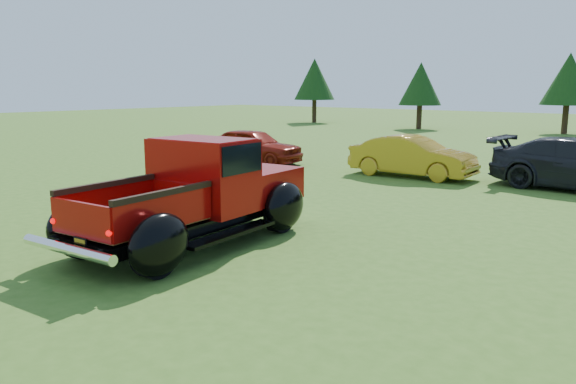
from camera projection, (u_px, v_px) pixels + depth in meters
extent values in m
plane|color=#365C1A|center=(278.00, 252.00, 10.06)|extent=(120.00, 120.00, 0.00)
cylinder|color=#332114|center=(314.00, 111.00, 46.38)|extent=(0.36, 0.36, 1.87)
cone|color=black|center=(315.00, 79.00, 45.90)|extent=(3.33, 3.33, 3.33)
cylinder|color=#332114|center=(419.00, 117.00, 39.34)|extent=(0.36, 0.36, 1.66)
cone|color=black|center=(421.00, 84.00, 38.92)|extent=(2.94, 2.94, 2.94)
cylinder|color=#332114|center=(565.00, 119.00, 35.17)|extent=(0.36, 0.36, 1.80)
cone|color=black|center=(569.00, 79.00, 34.71)|extent=(3.20, 3.20, 3.20)
cylinder|color=black|center=(82.00, 235.00, 9.60)|extent=(0.34, 0.86, 0.84)
cylinder|color=black|center=(155.00, 251.00, 8.62)|extent=(0.34, 0.86, 0.84)
cylinder|color=black|center=(214.00, 202.00, 12.35)|extent=(0.34, 0.86, 0.84)
cylinder|color=black|center=(280.00, 212.00, 11.36)|extent=(0.34, 0.86, 0.84)
cube|color=black|center=(191.00, 219.00, 10.52)|extent=(1.97, 5.07, 0.21)
cube|color=#960A08|center=(248.00, 183.00, 11.85)|extent=(1.94, 1.75, 0.65)
cube|color=silver|center=(271.00, 179.00, 12.51)|extent=(1.68, 0.23, 0.53)
cube|color=#960A08|center=(204.00, 175.00, 10.67)|extent=(1.99, 1.40, 1.37)
cube|color=black|center=(203.00, 155.00, 10.60)|extent=(2.02, 1.30, 0.53)
cube|color=#960A08|center=(203.00, 140.00, 10.55)|extent=(1.89, 1.28, 0.08)
cube|color=brown|center=(136.00, 223.00, 9.41)|extent=(1.63, 2.24, 0.05)
cube|color=#960A08|center=(108.00, 203.00, 9.75)|extent=(0.27, 2.10, 0.55)
cube|color=#960A08|center=(166.00, 213.00, 8.97)|extent=(0.27, 2.10, 0.55)
cube|color=#960A08|center=(181.00, 197.00, 10.22)|extent=(1.42, 0.20, 0.55)
cube|color=#960A08|center=(81.00, 220.00, 8.50)|extent=(1.42, 0.21, 0.55)
cube|color=black|center=(107.00, 184.00, 9.69)|extent=(0.31, 2.11, 0.09)
cube|color=black|center=(165.00, 193.00, 8.91)|extent=(0.31, 2.11, 0.09)
ellipsoid|color=black|center=(78.00, 227.00, 9.64)|extent=(0.60, 1.16, 0.93)
ellipsoid|color=black|center=(160.00, 245.00, 8.54)|extent=(0.60, 1.16, 0.93)
ellipsoid|color=black|center=(210.00, 196.00, 12.38)|extent=(0.60, 1.16, 0.93)
ellipsoid|color=black|center=(285.00, 206.00, 11.28)|extent=(0.60, 1.16, 0.93)
cube|color=black|center=(153.00, 219.00, 11.05)|extent=(0.56, 2.23, 0.06)
cube|color=black|center=(231.00, 234.00, 9.95)|extent=(0.56, 2.23, 0.06)
cylinder|color=silver|center=(68.00, 249.00, 8.36)|extent=(2.06, 0.38, 0.17)
cube|color=black|center=(80.00, 242.00, 8.53)|extent=(0.32, 0.05, 0.16)
cube|color=gold|center=(80.00, 243.00, 8.52)|extent=(0.25, 0.04, 0.11)
sphere|color=#CC0505|center=(53.00, 221.00, 8.87)|extent=(0.09, 0.09, 0.09)
sphere|color=#CC0505|center=(109.00, 233.00, 8.12)|extent=(0.09, 0.09, 0.09)
imported|color=maroon|center=(253.00, 146.00, 21.57)|extent=(4.16, 2.21, 1.35)
imported|color=#B48518|center=(412.00, 156.00, 18.33)|extent=(4.13, 1.65, 1.34)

